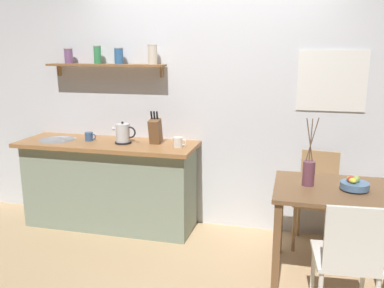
{
  "coord_description": "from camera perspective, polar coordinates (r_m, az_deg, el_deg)",
  "views": [
    {
      "loc": [
        0.82,
        -3.42,
        1.83
      ],
      "look_at": [
        -0.1,
        0.25,
        0.95
      ],
      "focal_mm": 38.36,
      "sensor_mm": 36.0,
      "label": 1
    }
  ],
  "objects": [
    {
      "name": "ground_plane",
      "position": [
        3.96,
        0.54,
        -14.4
      ],
      "size": [
        14.0,
        14.0,
        0.0
      ],
      "primitive_type": "plane",
      "color": "tan"
    },
    {
      "name": "back_wall",
      "position": [
        4.15,
        5.45,
        6.39
      ],
      "size": [
        6.8,
        0.11,
        2.7
      ],
      "color": "silver",
      "rests_on": "ground_plane"
    },
    {
      "name": "kitchen_counter",
      "position": [
        4.38,
        -11.34,
        -5.41
      ],
      "size": [
        1.83,
        0.63,
        0.91
      ],
      "color": "gray",
      "rests_on": "ground_plane"
    },
    {
      "name": "wall_shelf",
      "position": [
        4.33,
        -11.44,
        11.33
      ],
      "size": [
        1.26,
        0.2,
        0.32
      ],
      "color": "brown"
    },
    {
      "name": "dining_table",
      "position": [
        3.46,
        18.78,
        -7.84
      ],
      "size": [
        0.89,
        0.77,
        0.76
      ],
      "color": "brown",
      "rests_on": "ground_plane"
    },
    {
      "name": "dining_chair_near",
      "position": [
        2.94,
        20.86,
        -14.46
      ],
      "size": [
        0.44,
        0.46,
        0.9
      ],
      "color": "white",
      "rests_on": "ground_plane"
    },
    {
      "name": "dining_chair_far",
      "position": [
        4.07,
        17.04,
        -6.59
      ],
      "size": [
        0.44,
        0.44,
        0.89
      ],
      "color": "tan",
      "rests_on": "ground_plane"
    },
    {
      "name": "fruit_bowl",
      "position": [
        3.41,
        21.62,
        -5.24
      ],
      "size": [
        0.22,
        0.22,
        0.11
      ],
      "color": "#51759E",
      "rests_on": "dining_table"
    },
    {
      "name": "twig_vase",
      "position": [
        3.4,
        15.91,
        -3.79
      ],
      "size": [
        0.1,
        0.1,
        0.55
      ],
      "color": "brown",
      "rests_on": "dining_table"
    },
    {
      "name": "electric_kettle",
      "position": [
        4.13,
        -9.56,
        1.41
      ],
      "size": [
        0.24,
        0.16,
        0.22
      ],
      "color": "black",
      "rests_on": "kitchen_counter"
    },
    {
      "name": "knife_block",
      "position": [
        4.07,
        -5.13,
        1.85
      ],
      "size": [
        0.1,
        0.17,
        0.33
      ],
      "color": "brown",
      "rests_on": "kitchen_counter"
    },
    {
      "name": "coffee_mug_by_sink",
      "position": [
        4.33,
        -14.1,
        1.02
      ],
      "size": [
        0.12,
        0.08,
        0.09
      ],
      "color": "#3D5B89",
      "rests_on": "kitchen_counter"
    },
    {
      "name": "coffee_mug_spare",
      "position": [
        3.94,
        -1.93,
        0.25
      ],
      "size": [
        0.13,
        0.09,
        0.09
      ],
      "color": "white",
      "rests_on": "kitchen_counter"
    }
  ]
}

